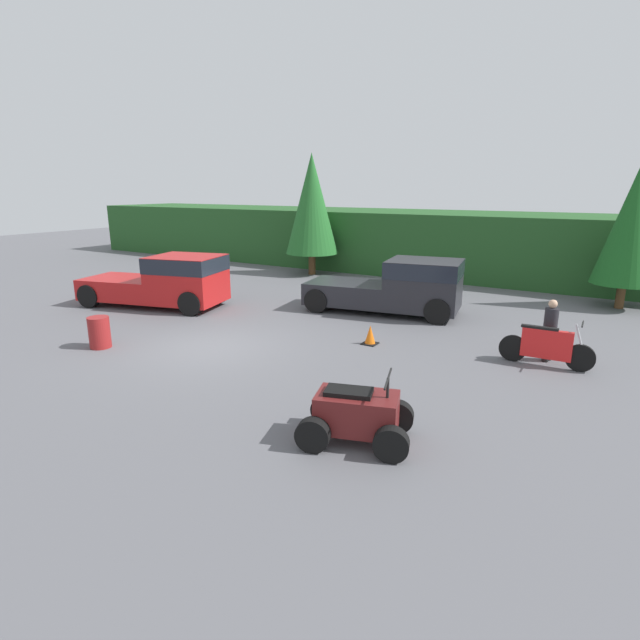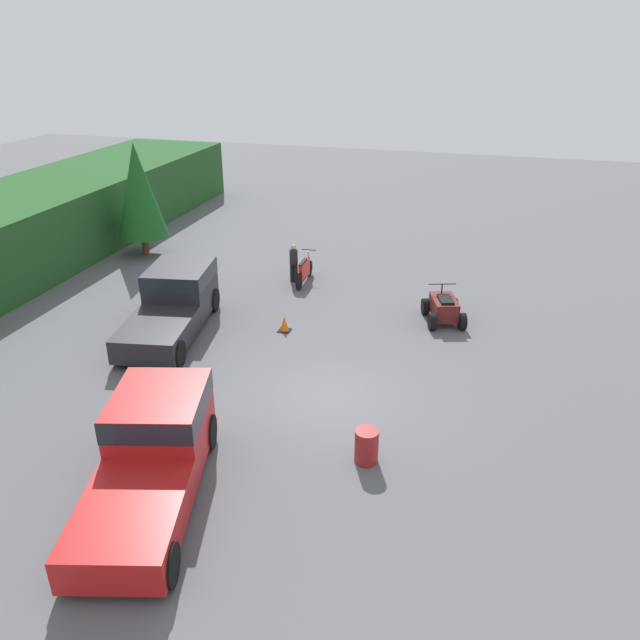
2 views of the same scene
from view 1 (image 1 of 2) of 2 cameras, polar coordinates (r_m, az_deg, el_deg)
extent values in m
plane|color=#5B5B60|center=(14.41, -12.58, -3.04)|extent=(80.00, 80.00, 0.00)
cube|color=#235123|center=(27.64, 11.11, 8.85)|extent=(44.00, 6.00, 3.11)
cylinder|color=brown|center=(25.84, -0.91, 6.44)|extent=(0.36, 0.36, 1.08)
cone|color=#236628|center=(25.57, -0.94, 13.11)|extent=(2.64, 2.64, 4.92)
cylinder|color=brown|center=(21.59, 31.11, 2.37)|extent=(0.31, 0.31, 0.92)
cone|color=#19561E|center=(21.28, 32.04, 9.09)|extent=(2.25, 2.25, 4.19)
cube|color=red|center=(18.99, -14.94, 4.53)|extent=(2.88, 2.63, 1.71)
cube|color=#1E232D|center=(18.90, -15.06, 6.20)|extent=(2.91, 2.65, 0.55)
cube|color=red|center=(20.60, -21.29, 3.47)|extent=(3.40, 2.77, 0.77)
cylinder|color=black|center=(19.59, -11.74, 3.06)|extent=(0.91, 0.49, 0.87)
cylinder|color=black|center=(17.98, -14.59, 1.84)|extent=(0.91, 0.49, 0.87)
cylinder|color=black|center=(21.93, -21.65, 3.57)|extent=(0.91, 0.49, 0.87)
cylinder|color=black|center=(20.51, -24.89, 2.50)|extent=(0.91, 0.49, 0.87)
cube|color=#232328|center=(17.63, 11.77, 3.95)|extent=(2.75, 2.46, 1.71)
cube|color=#1E232D|center=(17.53, 11.87, 5.75)|extent=(2.77, 2.48, 0.55)
cube|color=#232328|center=(18.36, 3.38, 3.18)|extent=(3.28, 2.55, 0.77)
cylinder|color=black|center=(18.59, 14.17, 2.28)|extent=(0.90, 0.42, 0.87)
cylinder|color=black|center=(16.75, 13.26, 0.98)|extent=(0.90, 0.42, 0.87)
cylinder|color=black|center=(19.58, 1.70, 3.37)|extent=(0.90, 0.42, 0.87)
cylinder|color=black|center=(17.84, -0.41, 2.23)|extent=(0.90, 0.42, 0.87)
cylinder|color=black|center=(13.70, 27.61, -3.88)|extent=(0.69, 0.12, 0.68)
cylinder|color=black|center=(13.82, 21.16, -3.01)|extent=(0.69, 0.12, 0.68)
cube|color=red|center=(13.67, 24.47, -2.52)|extent=(1.19, 0.19, 0.74)
cylinder|color=#B7B7BC|center=(13.58, 27.61, -2.15)|extent=(0.31, 0.06, 0.83)
cylinder|color=black|center=(13.47, 27.83, -0.41)|extent=(0.05, 0.60, 0.04)
cube|color=black|center=(13.58, 23.83, -0.80)|extent=(0.87, 0.16, 0.06)
cylinder|color=black|center=(9.40, 8.82, -10.85)|extent=(0.64, 0.39, 0.60)
cylinder|color=black|center=(8.46, 8.12, -13.91)|extent=(0.64, 0.39, 0.60)
cylinder|color=black|center=(9.58, 0.79, -10.14)|extent=(0.64, 0.39, 0.60)
cylinder|color=black|center=(8.66, -0.84, -13.02)|extent=(0.64, 0.39, 0.60)
cube|color=#5B1919|center=(8.89, 4.23, -10.46)|extent=(1.60, 1.21, 0.66)
cylinder|color=black|center=(8.62, 7.75, -7.72)|extent=(0.06, 0.06, 0.35)
cylinder|color=black|center=(8.55, 7.79, -6.63)|extent=(0.33, 0.95, 0.04)
cube|color=black|center=(8.76, 3.31, -8.18)|extent=(0.92, 0.69, 0.08)
cylinder|color=black|center=(14.23, 24.73, -2.62)|extent=(0.20, 0.20, 0.80)
cylinder|color=black|center=(14.06, 24.46, -2.79)|extent=(0.20, 0.20, 0.80)
cylinder|color=#232328|center=(13.97, 24.90, 0.04)|extent=(0.40, 0.40, 0.60)
sphere|color=tan|center=(13.88, 25.09, 1.68)|extent=(0.26, 0.26, 0.22)
cube|color=black|center=(14.41, 5.73, -2.69)|extent=(0.42, 0.42, 0.03)
cone|color=orange|center=(14.33, 5.75, -1.70)|extent=(0.32, 0.32, 0.55)
cylinder|color=maroon|center=(15.22, -23.90, -1.30)|extent=(0.58, 0.58, 0.88)
camera|label=2|loc=(25.63, -48.20, 22.04)|focal=35.00mm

